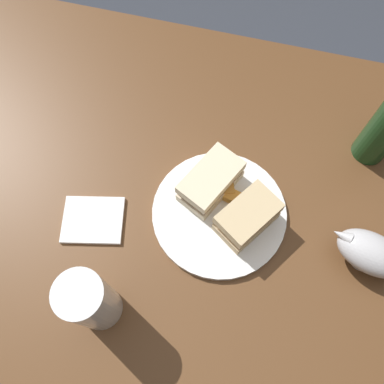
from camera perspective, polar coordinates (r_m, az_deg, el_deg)
ground_plane at (r=1.48m, az=-1.98°, el=-10.94°), size 6.00×6.00×0.00m
dining_table at (r=1.11m, az=-2.60°, el=-6.79°), size 1.24×0.80×0.76m
plate at (r=0.73m, az=3.96°, el=-3.04°), size 0.25×0.25×0.01m
sandwich_half_left at (r=0.69m, az=8.02°, el=-3.65°), size 0.11×0.12×0.06m
sandwich_half_right at (r=0.71m, az=2.71°, el=1.54°), size 0.11×0.14×0.06m
potato_wedge_front at (r=0.73m, az=5.84°, el=-0.66°), size 0.05×0.03×0.02m
potato_wedge_middle at (r=0.73m, az=4.98°, el=0.40°), size 0.06×0.04×0.01m
potato_wedge_back at (r=0.74m, az=4.82°, el=2.36°), size 0.04×0.04×0.01m
potato_wedge_left_edge at (r=0.73m, az=5.02°, el=0.99°), size 0.04×0.05×0.02m
potato_wedge_right_edge at (r=0.72m, az=9.14°, el=-2.79°), size 0.04×0.03×0.02m
pint_glass at (r=0.64m, az=-14.28°, el=-15.27°), size 0.07×0.07×0.16m
gravy_boat at (r=0.73m, az=24.48°, el=-8.03°), size 0.14×0.10×0.07m
napkin at (r=0.75m, az=-14.15°, el=-3.94°), size 0.13×0.11×0.01m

